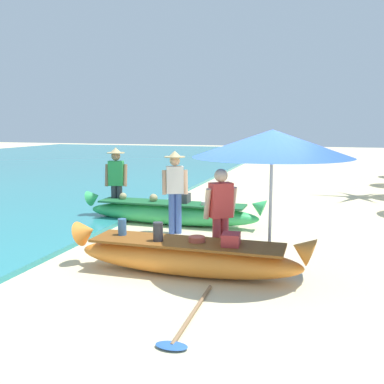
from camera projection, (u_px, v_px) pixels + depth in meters
ground_plane at (232, 273)px, 6.95m from camera, size 80.00×80.00×0.00m
boat_orange_foreground at (187, 256)px, 6.85m from camera, size 3.93×0.73×0.84m
boat_green_midground at (171, 212)px, 10.26m from camera, size 4.47×0.68×0.79m
person_vendor_hatted at (175, 186)px, 9.31m from camera, size 0.58×0.44×1.80m
person_tourist_customer at (221, 212)px, 7.15m from camera, size 0.55×0.49×1.64m
person_vendor_assistant at (116, 178)px, 10.77m from camera, size 0.58×0.44×1.78m
patio_umbrella_large at (272, 144)px, 6.65m from camera, size 2.45×2.45×2.27m
paddle at (187, 322)px, 5.18m from camera, size 0.36×1.86×0.05m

